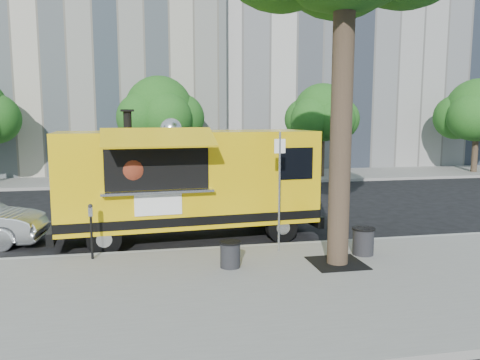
% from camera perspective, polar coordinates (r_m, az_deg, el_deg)
% --- Properties ---
extents(ground, '(120.00, 120.00, 0.00)m').
position_cam_1_polar(ground, '(13.21, -3.69, -7.72)').
color(ground, black).
rests_on(ground, ground).
extents(sidewalk, '(60.00, 6.00, 0.15)m').
position_cam_1_polar(sidewalk, '(9.43, -0.42, -13.68)').
color(sidewalk, gray).
rests_on(sidewalk, ground).
extents(curb, '(60.00, 0.14, 0.16)m').
position_cam_1_polar(curb, '(12.30, -3.12, -8.53)').
color(curb, '#999993').
rests_on(curb, ground).
extents(far_sidewalk, '(60.00, 5.00, 0.15)m').
position_cam_1_polar(far_sidewalk, '(26.40, -7.51, 0.19)').
color(far_sidewalk, gray).
rests_on(far_sidewalk, ground).
extents(building_mid, '(20.00, 14.00, 20.00)m').
position_cam_1_polar(building_mid, '(38.69, 10.11, 17.28)').
color(building_mid, '#AEA9A3').
rests_on(building_mid, ground).
extents(tree_well, '(1.20, 1.20, 0.02)m').
position_cam_1_polar(tree_well, '(11.22, 11.75, -9.88)').
color(tree_well, black).
rests_on(tree_well, sidewalk).
extents(far_tree_b, '(3.60, 3.60, 5.50)m').
position_cam_1_polar(far_tree_b, '(25.34, -9.83, 8.34)').
color(far_tree_b, '#33261C').
rests_on(far_tree_b, far_sidewalk).
extents(far_tree_c, '(3.24, 3.24, 5.21)m').
position_cam_1_polar(far_tree_c, '(26.82, 10.00, 8.06)').
color(far_tree_c, '#33261C').
rests_on(far_tree_c, far_sidewalk).
extents(far_tree_d, '(3.78, 3.78, 5.64)m').
position_cam_1_polar(far_tree_d, '(31.97, 26.99, 7.58)').
color(far_tree_d, '#33261C').
rests_on(far_tree_d, far_sidewalk).
extents(sign_post, '(0.28, 0.06, 3.00)m').
position_cam_1_polar(sign_post, '(11.65, 4.82, -0.54)').
color(sign_post, silver).
rests_on(sign_post, sidewalk).
extents(parking_meter, '(0.11, 0.11, 1.33)m').
position_cam_1_polar(parking_meter, '(11.64, -17.70, -5.23)').
color(parking_meter, black).
rests_on(parking_meter, sidewalk).
extents(food_truck, '(7.60, 3.88, 3.69)m').
position_cam_1_polar(food_truck, '(13.36, -6.43, 0.01)').
color(food_truck, yellow).
rests_on(food_truck, ground).
extents(trash_bin_left, '(0.49, 0.49, 0.59)m').
position_cam_1_polar(trash_bin_left, '(10.64, -1.20, -8.94)').
color(trash_bin_left, black).
rests_on(trash_bin_left, sidewalk).
extents(trash_bin_right, '(0.56, 0.56, 0.67)m').
position_cam_1_polar(trash_bin_right, '(11.96, 14.79, -7.13)').
color(trash_bin_right, black).
rests_on(trash_bin_right, sidewalk).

